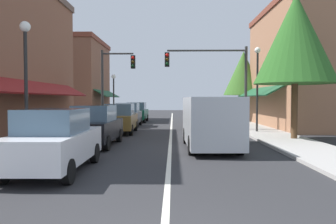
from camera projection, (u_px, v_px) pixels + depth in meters
ground_plane at (171, 130)px, 21.65m from camera, size 80.00×80.00×0.00m
sidewalk_left at (89, 129)px, 21.73m from camera, size 2.60×56.00×0.12m
sidewalk_right at (254, 129)px, 21.56m from camera, size 2.60×56.00×0.12m
lane_center_stripe at (171, 130)px, 21.65m from camera, size 0.14×52.00×0.01m
storefront_right_block at (297, 68)px, 23.34m from camera, size 5.65×10.20×8.58m
storefront_far_left at (73, 80)px, 31.64m from camera, size 6.90×8.20×7.72m
parked_car_nearest_left at (55, 141)px, 9.08m from camera, size 1.81×4.11×1.77m
parked_car_second_left at (95, 126)px, 14.17m from camera, size 1.84×4.13×1.77m
parked_car_third_left at (120, 119)px, 19.59m from camera, size 1.85×4.14×1.77m
parked_car_far_left at (128, 115)px, 24.52m from camera, size 1.78×4.10×1.77m
parked_car_distant_left at (137, 112)px, 29.23m from camera, size 1.82×4.12×1.77m
van_in_lane at (210, 121)px, 13.45m from camera, size 2.10×5.23×2.12m
traffic_signal_mast_arm at (217, 73)px, 20.88m from camera, size 5.30×0.50×5.41m
traffic_signal_left_corner at (113, 77)px, 22.58m from camera, size 2.41×0.50×5.45m
street_lamp_left_near at (26, 66)px, 11.02m from camera, size 0.36×0.36×4.66m
street_lamp_right_mid at (257, 76)px, 19.39m from camera, size 0.36×0.36×5.12m
street_lamp_left_far at (114, 90)px, 27.81m from camera, size 0.36×0.36×4.17m
tree_right_near at (296, 39)px, 15.86m from camera, size 3.96×3.96×7.16m
tree_right_far at (243, 73)px, 28.80m from camera, size 3.49×3.49×6.25m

